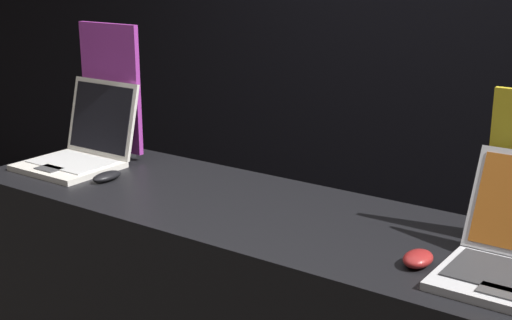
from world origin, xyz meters
The scene contains 5 objects.
wall_back centered at (0.00, 1.78, 1.40)m, with size 8.00×0.05×2.80m.
laptop_front centered at (-0.78, 0.32, 1.06)m, with size 0.32×0.35×0.29m.
mouse_front centered at (-0.56, 0.23, 1.00)m, with size 0.06×0.12×0.03m.
promo_stand_front centered at (-0.78, 0.47, 1.23)m, with size 0.28×0.07×0.50m.
mouse_back centered at (0.57, 0.19, 1.01)m, with size 0.07×0.10×0.04m.
Camera 1 is at (1.17, -1.35, 1.72)m, focal length 50.00 mm.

